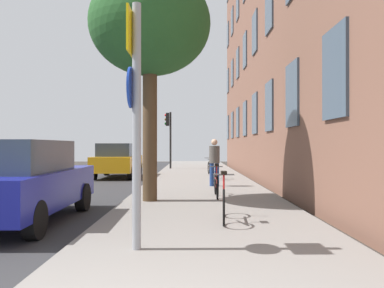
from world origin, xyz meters
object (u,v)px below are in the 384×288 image
Objects in this scene: car_0 at (19,181)px; traffic_light at (169,130)px; car_1 at (117,160)px; bicycle_2 at (215,170)px; pedestrian_0 at (214,159)px; tree_near at (150,26)px; bicycle_1 at (216,184)px; bicycle_3 at (210,168)px; sign_post at (135,106)px; bicycle_0 at (224,201)px.

traffic_light is at bearing 83.38° from car_0.
car_0 and car_1 have the same top height.
car_0 is (-4.34, -9.10, 0.37)m from bicycle_2.
tree_near is at bearing -116.87° from pedestrian_0.
traffic_light reaches higher than bicycle_1.
sign_post is at bearing -96.88° from bicycle_3.
car_1 is (-4.21, 8.02, 0.37)m from bicycle_1.
tree_near is at bearing -102.32° from bicycle_3.
sign_post is 0.75× the size of car_0.
tree_near is 5.01m from car_0.
bicycle_1 is at bearing 37.94° from car_0.
sign_post is 0.57× the size of tree_near.
traffic_light reaches higher than bicycle_3.
car_1 is (-4.33, 5.11, -0.21)m from pedestrian_0.
sign_post is 2.92m from bicycle_0.
bicycle_2 reaches higher than bicycle_1.
bicycle_0 is (2.03, -17.06, -2.02)m from traffic_light.
bicycle_3 is at bearing 89.02° from pedestrian_0.
tree_near is 4.54m from bicycle_1.
car_1 is at bearing 101.57° from sign_post.
bicycle_3 is at bearing 88.58° from bicycle_1.
car_0 is 11.17m from car_1.
sign_post is 5.39m from tree_near.
pedestrian_0 is at bearing 63.13° from tree_near.
car_0 is at bearing -142.06° from bicycle_1.
bicycle_3 is (-0.10, 2.21, -0.00)m from bicycle_2.
tree_near reaches higher than car_1.
tree_near is at bearing 121.70° from bicycle_0.
bicycle_1 is 1.05× the size of pedestrian_0.
bicycle_2 is (0.37, 9.42, -0.01)m from bicycle_0.
traffic_light is 6.24m from bicycle_3.
bicycle_1 is at bearing 88.81° from bicycle_0.
traffic_light is 0.83× the size of car_1.
traffic_light is 11.01m from pedestrian_0.
tree_near is at bearing -74.29° from car_1.
bicycle_0 is at bearing -91.19° from bicycle_1.
bicycle_2 is at bearing 81.34° from sign_post.
bicycle_3 is (2.30, -5.44, -2.03)m from traffic_light.
car_1 reaches higher than bicycle_0.
sign_post is 2.02× the size of bicycle_3.
bicycle_2 is (2.04, 6.71, -4.12)m from tree_near.
traffic_light is at bearing 91.42° from tree_near.
sign_post reaches higher than car_1.
traffic_light is at bearing 96.78° from bicycle_0.
bicycle_1 is at bearing 75.30° from sign_post.
pedestrian_0 is at bearing 55.54° from car_0.
pedestrian_0 is 0.37× the size of car_0.
pedestrian_0 is 6.70m from car_1.
sign_post is 8.61m from pedestrian_0.
bicycle_0 reaches higher than bicycle_3.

